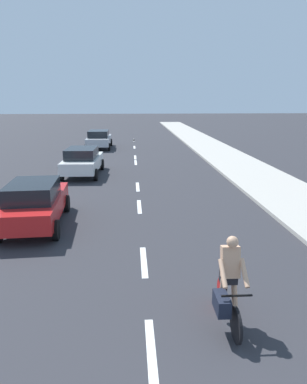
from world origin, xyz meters
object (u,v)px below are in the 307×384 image
(cyclist, at_px, (228,286))
(parked_car_red, at_px, (35,202))
(parked_car_white, at_px, (83,160))
(parked_car_silver, at_px, (99,139))

(cyclist, distance_m, parked_car_red, 7.66)
(parked_car_red, relative_size, parked_car_white, 0.95)
(cyclist, xyz_separation_m, parked_car_white, (-4.56, 13.83, 0.01))
(parked_car_red, xyz_separation_m, parked_car_silver, (0.51, 18.98, 0.00))
(parked_car_white, xyz_separation_m, parked_car_silver, (-0.03, 10.87, 0.00))
(parked_car_red, relative_size, parked_car_silver, 0.92)
(parked_car_silver, bearing_deg, parked_car_red, -91.27)
(parked_car_red, height_order, parked_car_white, same)
(cyclist, bearing_deg, parked_car_silver, -78.71)
(cyclist, distance_m, parked_car_silver, 25.12)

